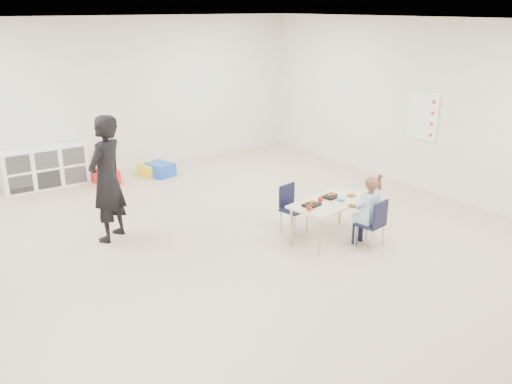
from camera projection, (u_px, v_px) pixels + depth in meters
room at (242, 149)px, 6.23m from camera, size 9.00×9.02×2.80m
table at (331, 219)px, 7.20m from camera, size 1.27×0.79×0.54m
chair_near at (370, 223)px, 6.94m from camera, size 0.36×0.35×0.65m
chair_far at (294, 209)px, 7.42m from camera, size 0.36×0.35×0.65m
child at (371, 209)px, 6.88m from camera, size 0.50×0.50×1.02m
lunch_tray_near at (331, 196)px, 7.21m from camera, size 0.24×0.20×0.03m
lunch_tray_far at (312, 205)px, 6.91m from camera, size 0.24×0.20×0.03m
milk_carton at (341, 198)px, 7.05m from camera, size 0.08×0.08×0.10m
bread_roll at (351, 194)px, 7.25m from camera, size 0.09×0.09×0.07m
apple_near at (320, 199)px, 7.04m from camera, size 0.07×0.07×0.07m
apple_far at (309, 208)px, 6.75m from camera, size 0.07×0.07×0.07m
cubby_shelf at (45, 167)px, 9.23m from camera, size 1.40×0.40×0.70m
rules_poster at (423, 115)px, 8.90m from camera, size 0.02×0.60×0.80m
adult at (107, 179)px, 7.01m from camera, size 0.73×0.68×1.67m
bin_red at (106, 176)px, 9.52m from camera, size 0.37×0.48×0.23m
bin_yellow at (151, 169)px, 9.98m from camera, size 0.36×0.45×0.21m
bin_blue at (160, 169)px, 9.92m from camera, size 0.48×0.56×0.24m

